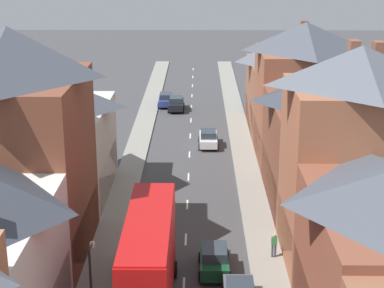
{
  "coord_description": "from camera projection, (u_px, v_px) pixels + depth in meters",
  "views": [
    {
      "loc": [
        0.81,
        -15.18,
        19.2
      ],
      "look_at": [
        0.3,
        35.92,
        2.96
      ],
      "focal_mm": 60.0,
      "sensor_mm": 36.0,
      "label": 1
    }
  ],
  "objects": [
    {
      "name": "pavement_left",
      "position": [
        131.0,
        168.0,
        56.53
      ],
      "size": [
        2.2,
        104.0,
        0.14
      ],
      "primitive_type": "cube",
      "color": "gray",
      "rests_on": "ground"
    },
    {
      "name": "pavement_right",
      "position": [
        247.0,
        168.0,
        56.43
      ],
      "size": [
        2.2,
        104.0,
        0.14
      ],
      "primitive_type": "cube",
      "color": "gray",
      "rests_on": "ground"
    },
    {
      "name": "centre_line_dashes",
      "position": [
        188.0,
        177.0,
        54.59
      ],
      "size": [
        0.14,
        97.8,
        0.01
      ],
      "color": "silver",
      "rests_on": "ground"
    },
    {
      "name": "terrace_row_right",
      "position": [
        354.0,
        176.0,
        38.51
      ],
      "size": [
        8.0,
        68.76,
        14.12
      ],
      "color": "brown",
      "rests_on": "ground"
    },
    {
      "name": "double_decker_bus_lead",
      "position": [
        149.0,
        261.0,
        34.35
      ],
      "size": [
        2.74,
        10.8,
        5.3
      ],
      "color": "red",
      "rests_on": "ground"
    },
    {
      "name": "car_near_blue",
      "position": [
        176.0,
        103.0,
        75.72
      ],
      "size": [
        1.9,
        4.14,
        1.68
      ],
      "color": "black",
      "rests_on": "ground"
    },
    {
      "name": "car_near_silver",
      "position": [
        166.0,
        99.0,
        77.75
      ],
      "size": [
        1.9,
        4.08,
        1.61
      ],
      "color": "navy",
      "rests_on": "ground"
    },
    {
      "name": "car_parked_left_a",
      "position": [
        133.0,
        262.0,
        38.49
      ],
      "size": [
        1.9,
        3.92,
        1.59
      ],
      "color": "silver",
      "rests_on": "ground"
    },
    {
      "name": "car_mid_black",
      "position": [
        208.0,
        138.0,
        62.47
      ],
      "size": [
        1.9,
        4.11,
        1.63
      ],
      "color": "silver",
      "rests_on": "ground"
    },
    {
      "name": "car_parked_left_b",
      "position": [
        214.0,
        259.0,
        38.7
      ],
      "size": [
        1.9,
        3.94,
        1.7
      ],
      "color": "#144728",
      "rests_on": "ground"
    },
    {
      "name": "pedestrian_mid_right",
      "position": [
        274.0,
        244.0,
        40.23
      ],
      "size": [
        0.36,
        0.22,
        1.61
      ],
      "color": "#3D4256",
      "rests_on": "pavement_right"
    }
  ]
}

